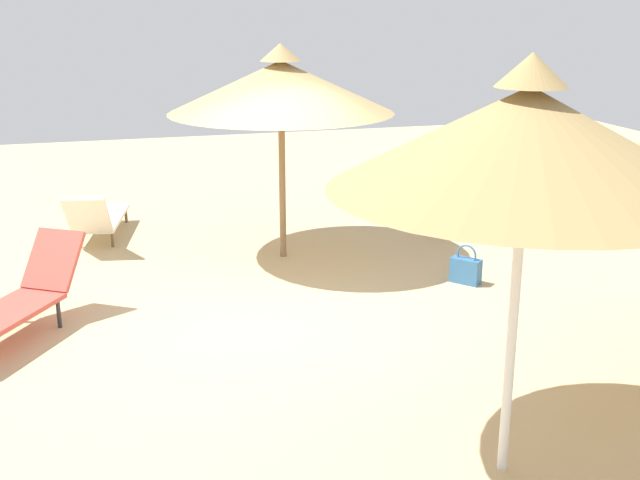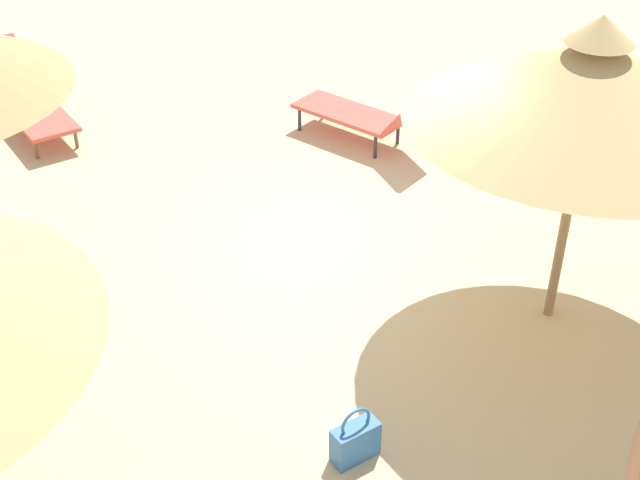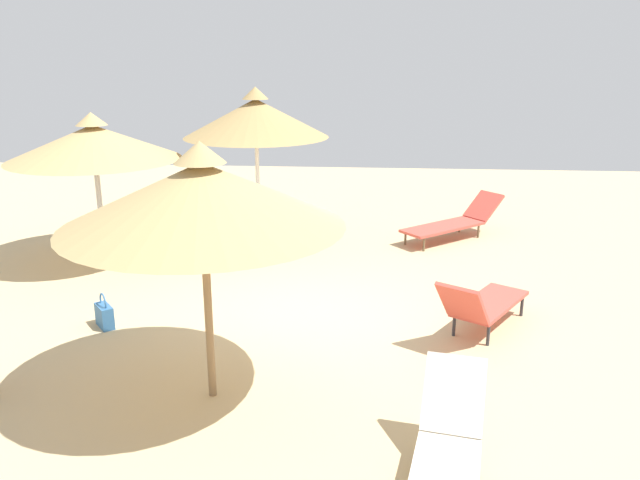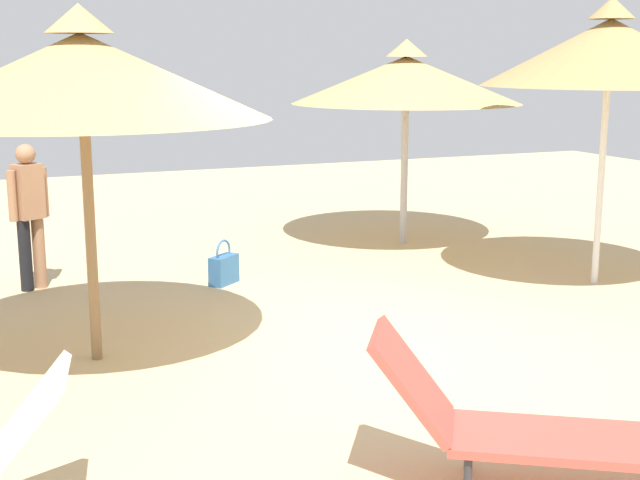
{
  "view_description": "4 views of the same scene",
  "coord_description": "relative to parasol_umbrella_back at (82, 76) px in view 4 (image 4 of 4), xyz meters",
  "views": [
    {
      "loc": [
        -7.97,
        1.68,
        3.3
      ],
      "look_at": [
        0.35,
        -0.67,
        0.67
      ],
      "focal_mm": 44.48,
      "sensor_mm": 36.0,
      "label": 1
    },
    {
      "loc": [
        0.47,
        -6.87,
        4.88
      ],
      "look_at": [
        -0.19,
        -0.56,
        0.63
      ],
      "focal_mm": 47.91,
      "sensor_mm": 36.0,
      "label": 2
    },
    {
      "loc": [
        8.01,
        1.06,
        3.66
      ],
      "look_at": [
        -0.64,
        0.38,
        1.03
      ],
      "focal_mm": 35.83,
      "sensor_mm": 36.0,
      "label": 3
    },
    {
      "loc": [
        2.86,
        6.3,
        2.4
      ],
      "look_at": [
        -0.09,
        -0.7,
        0.8
      ],
      "focal_mm": 49.14,
      "sensor_mm": 36.0,
      "label": 4
    }
  ],
  "objects": [
    {
      "name": "person_standing_center",
      "position": [
        0.26,
        -2.46,
        -1.4
      ],
      "size": [
        0.41,
        0.32,
        1.52
      ],
      "color": "black",
      "rests_on": "ground"
    },
    {
      "name": "parasol_umbrella_back",
      "position": [
        0.0,
        0.0,
        0.0
      ],
      "size": [
        2.89,
        2.89,
        2.79
      ],
      "color": "olive",
      "rests_on": "ground"
    },
    {
      "name": "ground",
      "position": [
        -1.91,
        0.6,
        -2.3
      ],
      "size": [
        24.0,
        24.0,
        0.1
      ],
      "primitive_type": "cube",
      "color": "tan"
    },
    {
      "name": "lounge_chair_far_left",
      "position": [
        -1.84,
        3.18,
        -1.84
      ],
      "size": [
        1.86,
        1.47,
        0.91
      ],
      "color": "#CC4C3F",
      "rests_on": "ground"
    },
    {
      "name": "parasol_umbrella_far_right",
      "position": [
        -5.35,
        -0.39,
        0.19
      ],
      "size": [
        2.62,
        2.62,
        2.99
      ],
      "color": "white",
      "rests_on": "ground"
    },
    {
      "name": "parasol_umbrella_near_left",
      "position": [
        -4.42,
        -3.03,
        -0.14
      ],
      "size": [
        2.93,
        2.93,
        2.61
      ],
      "color": "#B2B2B7",
      "rests_on": "ground"
    },
    {
      "name": "handbag",
      "position": [
        -1.64,
        -1.89,
        -2.08
      ],
      "size": [
        0.38,
        0.35,
        0.49
      ],
      "color": "#336699",
      "rests_on": "ground"
    }
  ]
}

